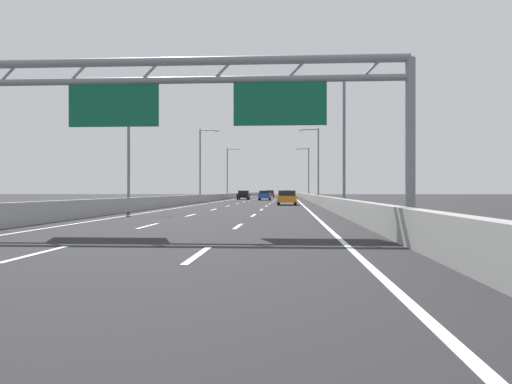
% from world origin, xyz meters
% --- Properties ---
extents(ground_plane, '(260.00, 260.00, 0.00)m').
position_xyz_m(ground_plane, '(0.00, 100.00, 0.00)').
color(ground_plane, '#262628').
extents(lane_dash_left_1, '(0.16, 3.00, 0.01)m').
position_xyz_m(lane_dash_left_1, '(-1.80, 12.50, 0.01)').
color(lane_dash_left_1, white).
rests_on(lane_dash_left_1, ground_plane).
extents(lane_dash_left_2, '(0.16, 3.00, 0.01)m').
position_xyz_m(lane_dash_left_2, '(-1.80, 21.50, 0.01)').
color(lane_dash_left_2, white).
rests_on(lane_dash_left_2, ground_plane).
extents(lane_dash_left_3, '(0.16, 3.00, 0.01)m').
position_xyz_m(lane_dash_left_3, '(-1.80, 30.50, 0.01)').
color(lane_dash_left_3, white).
rests_on(lane_dash_left_3, ground_plane).
extents(lane_dash_left_4, '(0.16, 3.00, 0.01)m').
position_xyz_m(lane_dash_left_4, '(-1.80, 39.50, 0.01)').
color(lane_dash_left_4, white).
rests_on(lane_dash_left_4, ground_plane).
extents(lane_dash_left_5, '(0.16, 3.00, 0.01)m').
position_xyz_m(lane_dash_left_5, '(-1.80, 48.50, 0.01)').
color(lane_dash_left_5, white).
rests_on(lane_dash_left_5, ground_plane).
extents(lane_dash_left_6, '(0.16, 3.00, 0.01)m').
position_xyz_m(lane_dash_left_6, '(-1.80, 57.50, 0.01)').
color(lane_dash_left_6, white).
rests_on(lane_dash_left_6, ground_plane).
extents(lane_dash_left_7, '(0.16, 3.00, 0.01)m').
position_xyz_m(lane_dash_left_7, '(-1.80, 66.50, 0.01)').
color(lane_dash_left_7, white).
rests_on(lane_dash_left_7, ground_plane).
extents(lane_dash_left_8, '(0.16, 3.00, 0.01)m').
position_xyz_m(lane_dash_left_8, '(-1.80, 75.50, 0.01)').
color(lane_dash_left_8, white).
rests_on(lane_dash_left_8, ground_plane).
extents(lane_dash_left_9, '(0.16, 3.00, 0.01)m').
position_xyz_m(lane_dash_left_9, '(-1.80, 84.50, 0.01)').
color(lane_dash_left_9, white).
rests_on(lane_dash_left_9, ground_plane).
extents(lane_dash_left_10, '(0.16, 3.00, 0.01)m').
position_xyz_m(lane_dash_left_10, '(-1.80, 93.50, 0.01)').
color(lane_dash_left_10, white).
rests_on(lane_dash_left_10, ground_plane).
extents(lane_dash_left_11, '(0.16, 3.00, 0.01)m').
position_xyz_m(lane_dash_left_11, '(-1.80, 102.50, 0.01)').
color(lane_dash_left_11, white).
rests_on(lane_dash_left_11, ground_plane).
extents(lane_dash_left_12, '(0.16, 3.00, 0.01)m').
position_xyz_m(lane_dash_left_12, '(-1.80, 111.50, 0.01)').
color(lane_dash_left_12, white).
rests_on(lane_dash_left_12, ground_plane).
extents(lane_dash_left_13, '(0.16, 3.00, 0.01)m').
position_xyz_m(lane_dash_left_13, '(-1.80, 120.50, 0.01)').
color(lane_dash_left_13, white).
rests_on(lane_dash_left_13, ground_plane).
extents(lane_dash_left_14, '(0.16, 3.00, 0.01)m').
position_xyz_m(lane_dash_left_14, '(-1.80, 129.50, 0.01)').
color(lane_dash_left_14, white).
rests_on(lane_dash_left_14, ground_plane).
extents(lane_dash_left_15, '(0.16, 3.00, 0.01)m').
position_xyz_m(lane_dash_left_15, '(-1.80, 138.50, 0.01)').
color(lane_dash_left_15, white).
rests_on(lane_dash_left_15, ground_plane).
extents(lane_dash_left_16, '(0.16, 3.00, 0.01)m').
position_xyz_m(lane_dash_left_16, '(-1.80, 147.50, 0.01)').
color(lane_dash_left_16, white).
rests_on(lane_dash_left_16, ground_plane).
extents(lane_dash_left_17, '(0.16, 3.00, 0.01)m').
position_xyz_m(lane_dash_left_17, '(-1.80, 156.50, 0.01)').
color(lane_dash_left_17, white).
rests_on(lane_dash_left_17, ground_plane).
extents(lane_dash_right_1, '(0.16, 3.00, 0.01)m').
position_xyz_m(lane_dash_right_1, '(1.80, 12.50, 0.01)').
color(lane_dash_right_1, white).
rests_on(lane_dash_right_1, ground_plane).
extents(lane_dash_right_2, '(0.16, 3.00, 0.01)m').
position_xyz_m(lane_dash_right_2, '(1.80, 21.50, 0.01)').
color(lane_dash_right_2, white).
rests_on(lane_dash_right_2, ground_plane).
extents(lane_dash_right_3, '(0.16, 3.00, 0.01)m').
position_xyz_m(lane_dash_right_3, '(1.80, 30.50, 0.01)').
color(lane_dash_right_3, white).
rests_on(lane_dash_right_3, ground_plane).
extents(lane_dash_right_4, '(0.16, 3.00, 0.01)m').
position_xyz_m(lane_dash_right_4, '(1.80, 39.50, 0.01)').
color(lane_dash_right_4, white).
rests_on(lane_dash_right_4, ground_plane).
extents(lane_dash_right_5, '(0.16, 3.00, 0.01)m').
position_xyz_m(lane_dash_right_5, '(1.80, 48.50, 0.01)').
color(lane_dash_right_5, white).
rests_on(lane_dash_right_5, ground_plane).
extents(lane_dash_right_6, '(0.16, 3.00, 0.01)m').
position_xyz_m(lane_dash_right_6, '(1.80, 57.50, 0.01)').
color(lane_dash_right_6, white).
rests_on(lane_dash_right_6, ground_plane).
extents(lane_dash_right_7, '(0.16, 3.00, 0.01)m').
position_xyz_m(lane_dash_right_7, '(1.80, 66.50, 0.01)').
color(lane_dash_right_7, white).
rests_on(lane_dash_right_7, ground_plane).
extents(lane_dash_right_8, '(0.16, 3.00, 0.01)m').
position_xyz_m(lane_dash_right_8, '(1.80, 75.50, 0.01)').
color(lane_dash_right_8, white).
rests_on(lane_dash_right_8, ground_plane).
extents(lane_dash_right_9, '(0.16, 3.00, 0.01)m').
position_xyz_m(lane_dash_right_9, '(1.80, 84.50, 0.01)').
color(lane_dash_right_9, white).
rests_on(lane_dash_right_9, ground_plane).
extents(lane_dash_right_10, '(0.16, 3.00, 0.01)m').
position_xyz_m(lane_dash_right_10, '(1.80, 93.50, 0.01)').
color(lane_dash_right_10, white).
rests_on(lane_dash_right_10, ground_plane).
extents(lane_dash_right_11, '(0.16, 3.00, 0.01)m').
position_xyz_m(lane_dash_right_11, '(1.80, 102.50, 0.01)').
color(lane_dash_right_11, white).
rests_on(lane_dash_right_11, ground_plane).
extents(lane_dash_right_12, '(0.16, 3.00, 0.01)m').
position_xyz_m(lane_dash_right_12, '(1.80, 111.50, 0.01)').
color(lane_dash_right_12, white).
rests_on(lane_dash_right_12, ground_plane).
extents(lane_dash_right_13, '(0.16, 3.00, 0.01)m').
position_xyz_m(lane_dash_right_13, '(1.80, 120.50, 0.01)').
color(lane_dash_right_13, white).
rests_on(lane_dash_right_13, ground_plane).
extents(lane_dash_right_14, '(0.16, 3.00, 0.01)m').
position_xyz_m(lane_dash_right_14, '(1.80, 129.50, 0.01)').
color(lane_dash_right_14, white).
rests_on(lane_dash_right_14, ground_plane).
extents(lane_dash_right_15, '(0.16, 3.00, 0.01)m').
position_xyz_m(lane_dash_right_15, '(1.80, 138.50, 0.01)').
color(lane_dash_right_15, white).
rests_on(lane_dash_right_15, ground_plane).
extents(lane_dash_right_16, '(0.16, 3.00, 0.01)m').
position_xyz_m(lane_dash_right_16, '(1.80, 147.50, 0.01)').
color(lane_dash_right_16, white).
rests_on(lane_dash_right_16, ground_plane).
extents(lane_dash_right_17, '(0.16, 3.00, 0.01)m').
position_xyz_m(lane_dash_right_17, '(1.80, 156.50, 0.01)').
color(lane_dash_right_17, white).
rests_on(lane_dash_right_17, ground_plane).
extents(edge_line_left, '(0.16, 176.00, 0.01)m').
position_xyz_m(edge_line_left, '(-5.25, 88.00, 0.01)').
color(edge_line_left, white).
rests_on(edge_line_left, ground_plane).
extents(edge_line_right, '(0.16, 176.00, 0.01)m').
position_xyz_m(edge_line_right, '(5.25, 88.00, 0.01)').
color(edge_line_right, white).
rests_on(edge_line_right, ground_plane).
extents(barrier_left, '(0.45, 220.00, 0.95)m').
position_xyz_m(barrier_left, '(-6.90, 110.00, 0.47)').
color(barrier_left, '#9E9E99').
rests_on(barrier_left, ground_plane).
extents(barrier_right, '(0.45, 220.00, 0.95)m').
position_xyz_m(barrier_right, '(6.90, 110.00, 0.47)').
color(barrier_right, '#9E9E99').
rests_on(barrier_right, ground_plane).
extents(sign_gantry, '(16.68, 0.36, 6.36)m').
position_xyz_m(sign_gantry, '(0.08, 20.21, 4.83)').
color(sign_gantry, gray).
rests_on(sign_gantry, ground_plane).
extents(streetlamp_left_mid, '(2.58, 0.28, 9.50)m').
position_xyz_m(streetlamp_left_mid, '(-7.47, 37.60, 5.40)').
color(streetlamp_left_mid, slate).
rests_on(streetlamp_left_mid, ground_plane).
extents(streetlamp_right_mid, '(2.58, 0.28, 9.50)m').
position_xyz_m(streetlamp_right_mid, '(7.47, 37.60, 5.40)').
color(streetlamp_right_mid, slate).
rests_on(streetlamp_right_mid, ground_plane).
extents(streetlamp_left_far, '(2.58, 0.28, 9.50)m').
position_xyz_m(streetlamp_left_far, '(-7.47, 67.62, 5.40)').
color(streetlamp_left_far, slate).
rests_on(streetlamp_left_far, ground_plane).
extents(streetlamp_right_far, '(2.58, 0.28, 9.50)m').
position_xyz_m(streetlamp_right_far, '(7.47, 67.62, 5.40)').
color(streetlamp_right_far, slate).
rests_on(streetlamp_right_far, ground_plane).
extents(streetlamp_left_distant, '(2.58, 0.28, 9.50)m').
position_xyz_m(streetlamp_left_distant, '(-7.47, 97.63, 5.40)').
color(streetlamp_left_distant, slate).
rests_on(streetlamp_left_distant, ground_plane).
extents(streetlamp_right_distant, '(2.58, 0.28, 9.50)m').
position_xyz_m(streetlamp_right_distant, '(7.47, 97.63, 5.40)').
color(streetlamp_right_distant, slate).
rests_on(streetlamp_right_distant, ground_plane).
extents(blue_car, '(1.77, 4.56, 1.46)m').
position_xyz_m(blue_car, '(0.24, 79.23, 0.75)').
color(blue_car, '#2347AD').
rests_on(blue_car, ground_plane).
extents(silver_car, '(1.71, 4.54, 1.51)m').
position_xyz_m(silver_car, '(3.46, 101.04, 0.78)').
color(silver_car, '#A8ADB2').
rests_on(silver_car, ground_plane).
extents(green_car, '(1.78, 4.47, 1.49)m').
position_xyz_m(green_car, '(3.66, 129.73, 0.77)').
color(green_car, '#1E7A38').
rests_on(green_car, ground_plane).
extents(orange_car, '(1.89, 4.18, 1.44)m').
position_xyz_m(orange_car, '(3.68, 52.45, 0.74)').
color(orange_car, orange).
rests_on(orange_car, ground_plane).
extents(yellow_car, '(1.71, 4.27, 1.47)m').
position_xyz_m(yellow_car, '(3.42, 110.06, 0.76)').
color(yellow_car, yellow).
rests_on(yellow_car, ground_plane).
extents(red_car, '(1.78, 4.23, 1.57)m').
position_xyz_m(red_car, '(-0.21, 117.11, 0.80)').
color(red_car, red).
rests_on(red_car, ground_plane).
extents(black_car, '(1.80, 4.59, 1.47)m').
position_xyz_m(black_car, '(-3.45, 84.19, 0.76)').
color(black_car, black).
rests_on(black_car, ground_plane).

